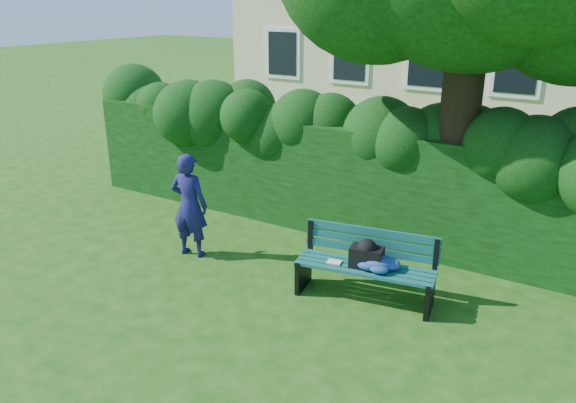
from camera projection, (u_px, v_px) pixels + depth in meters
The scene contains 4 objects.
ground at pixel (265, 278), 7.86m from camera, with size 80.00×80.00×0.00m, color #194E0F.
hedge at pixel (339, 176), 9.31m from camera, with size 10.00×1.00×1.80m.
park_bench at pixel (369, 263), 7.15m from camera, with size 1.83×0.84×0.89m.
man_reading at pixel (189, 205), 8.31m from camera, with size 0.58×0.38×1.59m, color navy.
Camera 1 is at (3.96, -5.80, 3.69)m, focal length 35.00 mm.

